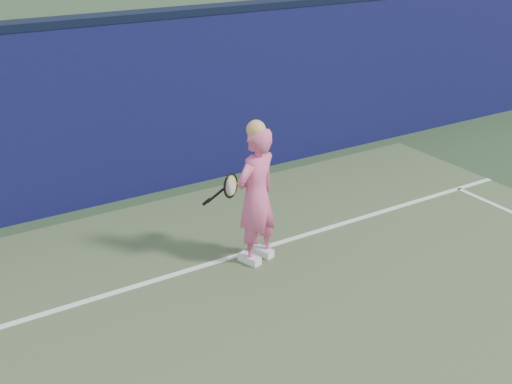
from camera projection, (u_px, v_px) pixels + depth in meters
backstop_wall at (85, 118)px, 8.78m from camera, size 24.00×0.40×2.50m
wall_cap at (74, 21)px, 8.26m from camera, size 24.00×0.42×0.10m
player at (256, 195)px, 7.40m from camera, size 0.70×0.57×1.75m
racket at (229, 187)px, 7.66m from camera, size 0.57×0.20×0.31m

